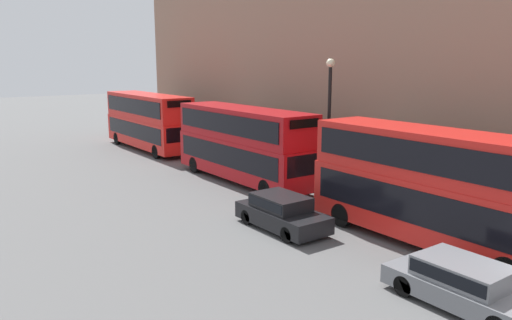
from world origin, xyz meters
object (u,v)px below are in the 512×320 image
at_px(bus_third_in_queue, 148,119).
at_px(car_hatchback, 282,211).
at_px(bus_leading, 434,183).
at_px(bus_second_in_queue, 243,141).
at_px(pedestrian, 484,220).
at_px(car_dark_sedan, 464,283).

height_order(bus_third_in_queue, car_hatchback, bus_third_in_queue).
height_order(bus_leading, bus_second_in_queue, bus_leading).
bearing_deg(bus_third_in_queue, bus_leading, -90.00).
relative_size(bus_leading, bus_second_in_queue, 0.97).
height_order(bus_leading, pedestrian, bus_leading).
distance_m(bus_leading, car_dark_sedan, 5.15).
bearing_deg(bus_leading, car_dark_sedan, -134.41).
xyz_separation_m(bus_third_in_queue, pedestrian, (2.47, -26.51, -1.69)).
relative_size(bus_second_in_queue, bus_third_in_queue, 0.97).
bearing_deg(car_dark_sedan, bus_leading, 45.59).
bearing_deg(bus_leading, pedestrian, -15.63).
xyz_separation_m(bus_leading, car_hatchback, (-3.40, 4.82, -1.67)).
bearing_deg(bus_second_in_queue, car_hatchback, -113.58).
bearing_deg(car_hatchback, bus_third_in_queue, 80.81).
relative_size(bus_leading, bus_third_in_queue, 0.95).
bearing_deg(bus_third_in_queue, car_hatchback, -99.19).
relative_size(car_hatchback, pedestrian, 2.75).
height_order(bus_second_in_queue, car_dark_sedan, bus_second_in_queue).
bearing_deg(bus_second_in_queue, bus_leading, -90.00).
relative_size(bus_third_in_queue, car_hatchback, 2.55).
bearing_deg(car_dark_sedan, bus_third_in_queue, 83.38).
bearing_deg(car_hatchback, bus_leading, -54.78).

